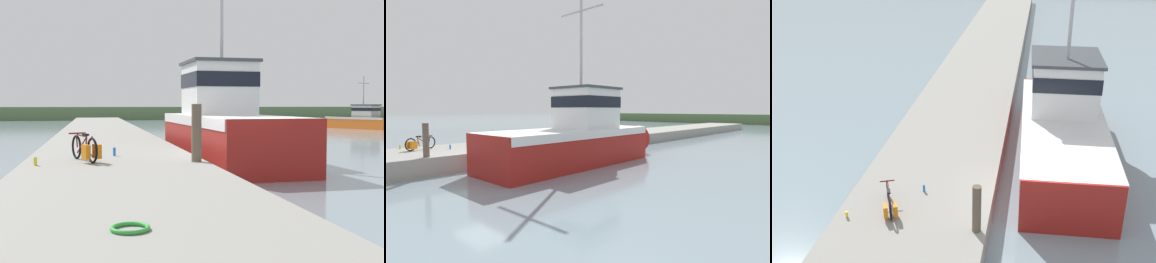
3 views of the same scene
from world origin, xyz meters
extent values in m
plane|color=gray|center=(0.00, 0.00, 0.00)|extent=(320.00, 320.00, 0.00)
cube|color=gray|center=(-3.62, 0.00, 0.40)|extent=(4.47, 80.00, 0.80)
cube|color=maroon|center=(0.82, 3.98, 0.90)|extent=(3.34, 9.49, 1.81)
cone|color=maroon|center=(0.64, 9.52, 0.90)|extent=(1.77, 1.75, 1.72)
cube|color=white|center=(0.82, 3.98, 1.63)|extent=(3.40, 9.30, 0.36)
cube|color=white|center=(0.78, 5.16, 2.81)|extent=(2.52, 2.74, 2.01)
cube|color=black|center=(0.78, 5.16, 3.17)|extent=(2.57, 2.80, 0.56)
cube|color=#3D4247|center=(0.78, 5.16, 3.88)|extent=(2.72, 2.96, 0.12)
torus|color=black|center=(-4.18, -1.81, 1.11)|extent=(0.28, 0.60, 0.62)
torus|color=black|center=(-4.58, -0.78, 1.11)|extent=(0.28, 0.60, 0.62)
cylinder|color=maroon|center=(-4.24, -1.64, 1.04)|extent=(0.17, 0.36, 0.17)
cylinder|color=maroon|center=(-4.33, -1.42, 1.21)|extent=(0.09, 0.15, 0.47)
cylinder|color=maroon|center=(-4.26, -1.59, 1.28)|extent=(0.21, 0.47, 0.36)
cylinder|color=maroon|center=(-4.43, -1.16, 1.20)|extent=(0.29, 0.66, 0.48)
cylinder|color=maroon|center=(-4.45, -1.11, 1.43)|extent=(0.24, 0.54, 0.05)
cylinder|color=maroon|center=(-4.56, -0.81, 1.27)|extent=(0.07, 0.11, 0.32)
cylinder|color=maroon|center=(-4.55, -0.84, 1.47)|extent=(0.42, 0.20, 0.04)
cube|color=black|center=(-4.34, -1.40, 1.47)|extent=(0.18, 0.26, 0.05)
cube|color=orange|center=(-4.33, -1.81, 1.08)|extent=(0.23, 0.34, 0.34)
cube|color=orange|center=(-4.06, -1.71, 1.08)|extent=(0.23, 0.34, 0.34)
cylinder|color=brown|center=(-1.67, -1.97, 1.51)|extent=(0.25, 0.25, 1.42)
cylinder|color=yellow|center=(-5.47, -1.93, 0.90)|extent=(0.08, 0.08, 0.19)
cylinder|color=blue|center=(-3.59, -0.19, 0.92)|extent=(0.08, 0.08, 0.23)
camera|label=1|loc=(-4.16, -13.47, 2.20)|focal=45.00mm
camera|label=2|loc=(11.42, -6.38, 2.78)|focal=28.00mm
camera|label=3|loc=(-0.26, -12.89, 8.89)|focal=45.00mm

